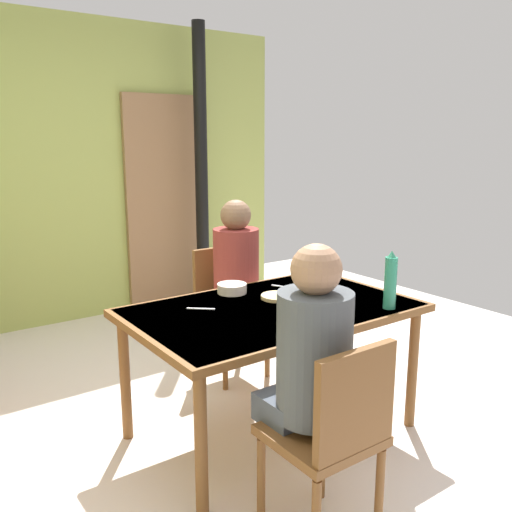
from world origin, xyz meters
name	(u,v)px	position (x,y,z in m)	size (l,w,h in m)	color
ground_plane	(226,434)	(0.00, 0.00, 0.00)	(6.44, 6.44, 0.00)	silver
wall_back	(70,173)	(0.00, 2.48, 1.31)	(4.12, 0.10, 2.62)	#A2B058
door_wooden	(166,203)	(0.86, 2.40, 1.00)	(0.80, 0.05, 2.00)	#916947
stove_pipe_column	(201,170)	(1.11, 2.13, 1.31)	(0.12, 0.12, 2.62)	black
dining_table	(272,318)	(0.23, -0.12, 0.66)	(1.50, 0.95, 0.73)	brown
chair_near_diner	(334,432)	(-0.10, -0.95, 0.50)	(0.40, 0.40, 0.87)	brown
chair_far_diner	(227,303)	(0.47, 0.71, 0.50)	(0.40, 0.40, 0.87)	brown
person_near_diner	(312,352)	(-0.10, -0.81, 0.78)	(0.30, 0.37, 0.77)	#47505D
person_far_diner	(237,266)	(0.47, 0.57, 0.78)	(0.30, 0.37, 0.77)	maroon
water_bottle_green_near	(390,281)	(0.71, -0.50, 0.87)	(0.07, 0.07, 0.31)	#319271
serving_bowl_center	(232,288)	(0.20, 0.22, 0.76)	(0.17, 0.17, 0.06)	#F2DCCD
dinner_plate_near_left	(316,312)	(0.35, -0.33, 0.73)	(0.20, 0.20, 0.01)	white
dinner_plate_near_right	(324,293)	(0.61, -0.11, 0.73)	(0.19, 0.19, 0.01)	white
drinking_glass_by_near_diner	(338,313)	(0.34, -0.50, 0.78)	(0.06, 0.06, 0.09)	silver
bread_plate_sliced	(278,297)	(0.35, -0.02, 0.74)	(0.19, 0.19, 0.02)	#DBB77A
cutlery_knife_near	(283,287)	(0.52, 0.15, 0.73)	(0.15, 0.02, 0.00)	silver
cutlery_fork_near	(201,309)	(-0.10, 0.07, 0.73)	(0.15, 0.02, 0.00)	silver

